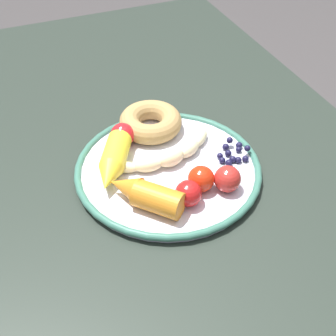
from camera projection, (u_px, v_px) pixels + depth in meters
dining_table at (135, 198)px, 0.85m from camera, size 1.27×0.87×0.70m
plate at (168, 169)px, 0.78m from camera, size 0.31×0.31×0.02m
banana at (168, 156)px, 0.79m from camera, size 0.08×0.20×0.03m
carrot_orange at (146, 194)px, 0.71m from camera, size 0.12×0.12×0.04m
carrot_yellow at (113, 163)px, 0.76m from camera, size 0.13×0.10×0.04m
donut at (151, 122)px, 0.85m from camera, size 0.16×0.16×0.04m
blueberry_pile at (233, 153)px, 0.80m from camera, size 0.06×0.06×0.02m
tomato_near at (201, 179)px, 0.73m from camera, size 0.04×0.04×0.04m
tomato_mid at (227, 179)px, 0.73m from camera, size 0.04×0.04×0.04m
tomato_far at (188, 193)px, 0.71m from camera, size 0.04×0.04×0.04m
tomato_extra at (120, 136)px, 0.81m from camera, size 0.04×0.04×0.04m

